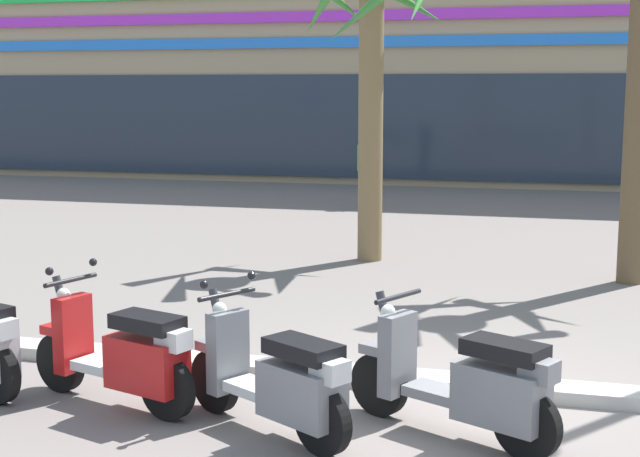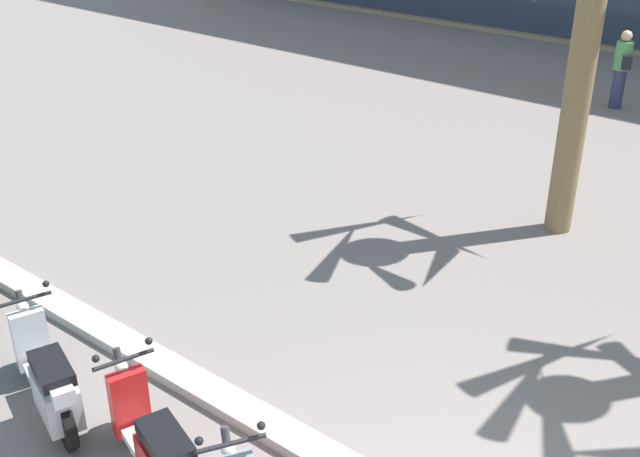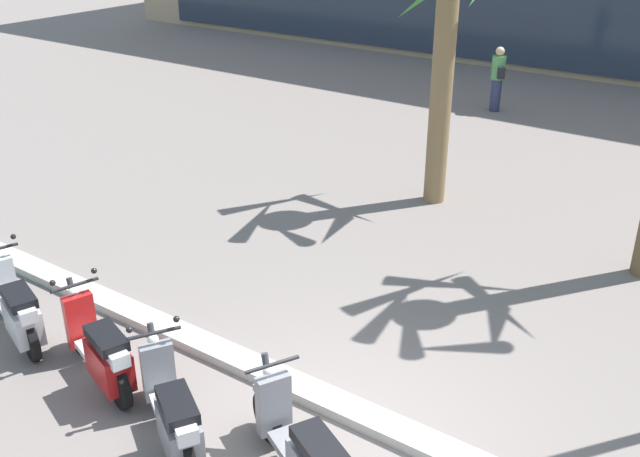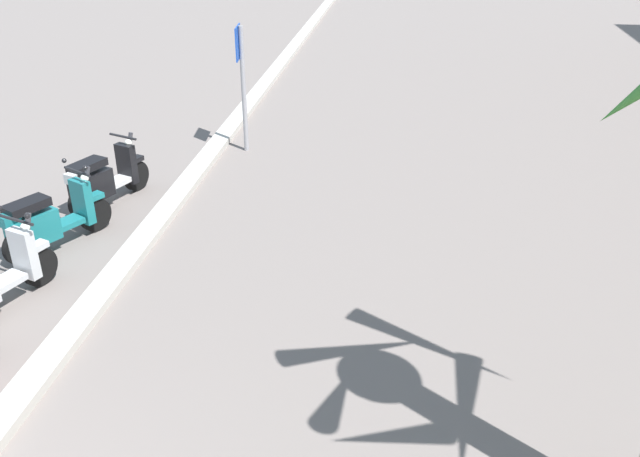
% 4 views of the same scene
% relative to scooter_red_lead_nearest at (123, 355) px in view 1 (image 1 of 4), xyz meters
% --- Properties ---
extents(ground_plane, '(200.00, 200.00, 0.00)m').
position_rel_scooter_red_lead_nearest_xyz_m(ground_plane, '(2.67, 0.78, -0.45)').
color(ground_plane, slate).
extents(curb_strip, '(60.00, 0.36, 0.12)m').
position_rel_scooter_red_lead_nearest_xyz_m(curb_strip, '(2.67, 1.16, -0.39)').
color(curb_strip, '#BCB7AD').
rests_on(curb_strip, ground).
extents(mall_facade_backdrop, '(43.04, 14.33, 10.30)m').
position_rel_scooter_red_lead_nearest_xyz_m(mall_facade_backdrop, '(2.98, 24.81, 4.69)').
color(mall_facade_backdrop, tan).
rests_on(mall_facade_backdrop, ground).
extents(scooter_red_lead_nearest, '(1.73, 0.81, 1.17)m').
position_rel_scooter_red_lead_nearest_xyz_m(scooter_red_lead_nearest, '(0.00, 0.00, 0.00)').
color(scooter_red_lead_nearest, black).
rests_on(scooter_red_lead_nearest, ground).
extents(scooter_grey_last_in_row, '(1.58, 1.02, 1.17)m').
position_rel_scooter_red_lead_nearest_xyz_m(scooter_grey_last_in_row, '(1.43, -0.28, -0.01)').
color(scooter_grey_last_in_row, black).
rests_on(scooter_grey_last_in_row, ground).
extents(scooter_grey_mid_rear, '(1.71, 0.99, 1.04)m').
position_rel_scooter_red_lead_nearest_xyz_m(scooter_grey_mid_rear, '(2.83, 0.00, -0.00)').
color(scooter_grey_mid_rear, black).
rests_on(scooter_grey_mid_rear, ground).
extents(palm_tree_near_sign, '(2.39, 2.40, 4.76)m').
position_rel_scooter_red_lead_nearest_xyz_m(palm_tree_near_sign, '(0.63, 7.01, 3.05)').
color(palm_tree_near_sign, olive).
rests_on(palm_tree_near_sign, ground).
extents(pedestrian_window_shopping, '(0.42, 0.43, 1.62)m').
position_rel_scooter_red_lead_nearest_xyz_m(pedestrian_window_shopping, '(-0.75, 13.11, 0.40)').
color(pedestrian_window_shopping, '#2D3351').
rests_on(pedestrian_window_shopping, ground).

